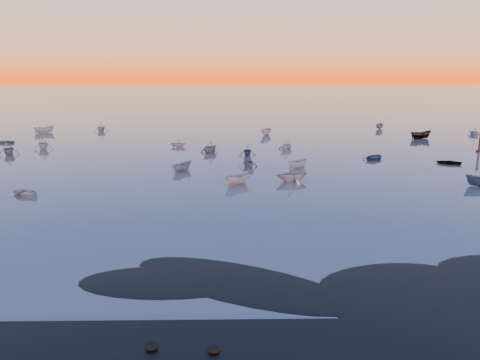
{
  "coord_description": "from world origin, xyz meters",
  "views": [
    {
      "loc": [
        -2.79,
        -26.7,
        13.75
      ],
      "look_at": [
        -1.86,
        28.0,
        0.72
      ],
      "focal_mm": 35.0,
      "sensor_mm": 36.0,
      "label": 1
    }
  ],
  "objects_px": {
    "boat_near_right": "(248,167)",
    "channel_marker": "(480,144)",
    "boat_near_center": "(237,184)",
    "boat_near_left": "(27,195)"
  },
  "relations": [
    {
      "from": "boat_near_center",
      "to": "boat_near_left",
      "type": "bearing_deg",
      "value": 56.96
    },
    {
      "from": "boat_near_left",
      "to": "channel_marker",
      "type": "height_order",
      "value": "channel_marker"
    },
    {
      "from": "channel_marker",
      "to": "boat_near_right",
      "type": "bearing_deg",
      "value": -163.25
    },
    {
      "from": "boat_near_left",
      "to": "boat_near_center",
      "type": "height_order",
      "value": "boat_near_center"
    },
    {
      "from": "boat_near_center",
      "to": "channel_marker",
      "type": "xyz_separation_m",
      "value": [
        41.37,
        22.22,
        1.41
      ]
    },
    {
      "from": "boat_near_left",
      "to": "channel_marker",
      "type": "bearing_deg",
      "value": -30.37
    },
    {
      "from": "boat_near_left",
      "to": "boat_near_right",
      "type": "relative_size",
      "value": 1.08
    },
    {
      "from": "boat_near_right",
      "to": "channel_marker",
      "type": "height_order",
      "value": "channel_marker"
    },
    {
      "from": "boat_near_right",
      "to": "channel_marker",
      "type": "distance_m",
      "value": 41.43
    },
    {
      "from": "boat_near_left",
      "to": "boat_near_right",
      "type": "height_order",
      "value": "boat_near_right"
    }
  ]
}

